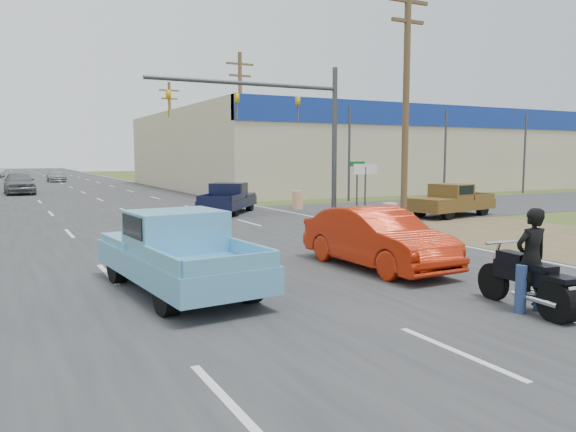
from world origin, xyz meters
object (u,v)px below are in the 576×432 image
rider (531,263)px  brown_pickup (451,200)px  distant_car_silver (56,176)px  distant_car_grey (19,183)px  motorcycle (533,284)px  navy_pickup (229,198)px  red_convertible (377,239)px  blue_pickup (176,251)px

rider → brown_pickup: size_ratio=0.37×
distant_car_silver → distant_car_grey: bearing=-102.4°
brown_pickup → distant_car_grey: distant_car_grey is taller
distant_car_grey → brown_pickup: bearing=-58.5°
motorcycle → navy_pickup: navy_pickup is taller
distant_car_silver → red_convertible: bearing=-87.1°
rider → blue_pickup: bearing=-35.0°
red_convertible → navy_pickup: (1.68, 14.62, -0.01)m
navy_pickup → brown_pickup: 10.75m
distant_car_silver → blue_pickup: bearing=-92.6°
distant_car_grey → distant_car_silver: distant_car_grey is taller
blue_pickup → distant_car_grey: bearing=87.9°
blue_pickup → distant_car_grey: size_ratio=1.08×
rider → distant_car_grey: rider is taller
rider → brown_pickup: bearing=-122.7°
navy_pickup → red_convertible: bearing=-57.9°
motorcycle → distant_car_grey: distant_car_grey is taller
red_convertible → motorcycle: (0.06, -4.67, -0.23)m
blue_pickup → navy_pickup: blue_pickup is taller
blue_pickup → brown_pickup: (15.65, 8.33, -0.09)m
rider → blue_pickup: 7.04m
red_convertible → blue_pickup: bearing=178.0°
navy_pickup → distant_car_silver: (-4.49, 39.81, -0.13)m
red_convertible → distant_car_silver: bearing=91.1°
distant_car_silver → rider: bearing=-87.3°
rider → navy_pickup: size_ratio=0.39×
motorcycle → navy_pickup: bearing=91.1°
brown_pickup → distant_car_silver: 47.94m
blue_pickup → navy_pickup: bearing=59.4°
distant_car_grey → distant_car_silver: 20.16m
brown_pickup → distant_car_silver: bearing=4.1°
red_convertible → distant_car_grey: 35.45m
motorcycle → brown_pickup: (10.34, 13.02, 0.24)m
red_convertible → distant_car_silver: (-2.81, 54.43, -0.13)m
blue_pickup → brown_pickup: bearing=22.8°
rider → distant_car_grey: 39.98m
red_convertible → rider: bearing=-91.0°
brown_pickup → distant_car_silver: size_ratio=1.12×
motorcycle → rider: (0.01, 0.07, 0.38)m
blue_pickup → distant_car_grey: blue_pickup is taller
navy_pickup → motorcycle: bearing=-56.2°
brown_pickup → distant_car_grey: size_ratio=0.99×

